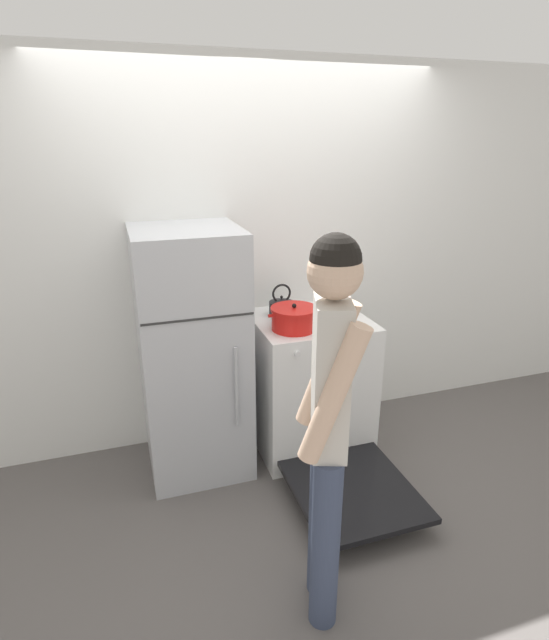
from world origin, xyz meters
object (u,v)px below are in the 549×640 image
stove_range (311,386)px  dutch_oven_pot (294,318)px  utensil_jar (328,301)px  person (329,418)px  tea_kettle (282,306)px  refrigerator (193,354)px

stove_range → dutch_oven_pot: size_ratio=4.33×
dutch_oven_pot → utensil_jar: (0.35, 0.28, -0.01)m
dutch_oven_pot → utensil_jar: bearing=38.4°
stove_range → person: person is taller
dutch_oven_pot → tea_kettle: tea_kettle is taller
utensil_jar → dutch_oven_pot: bearing=-141.6°
refrigerator → person: person is taller
stove_range → refrigerator: bearing=176.0°
utensil_jar → tea_kettle: bearing=-178.6°
utensil_jar → person: 1.53m
stove_range → utensil_jar: utensil_jar is taller
stove_range → dutch_oven_pot: (-0.17, -0.10, 0.54)m
stove_range → dutch_oven_pot: dutch_oven_pot is taller
refrigerator → tea_kettle: (0.63, 0.12, 0.21)m
person → utensil_jar: bearing=-4.8°
utensil_jar → person: person is taller
stove_range → dutch_oven_pot: 0.58m
refrigerator → person: bearing=-74.5°
tea_kettle → person: size_ratio=0.12×
utensil_jar → refrigerator: bearing=-172.5°
stove_range → utensil_jar: (0.18, 0.18, 0.53)m
refrigerator → person: 1.34m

